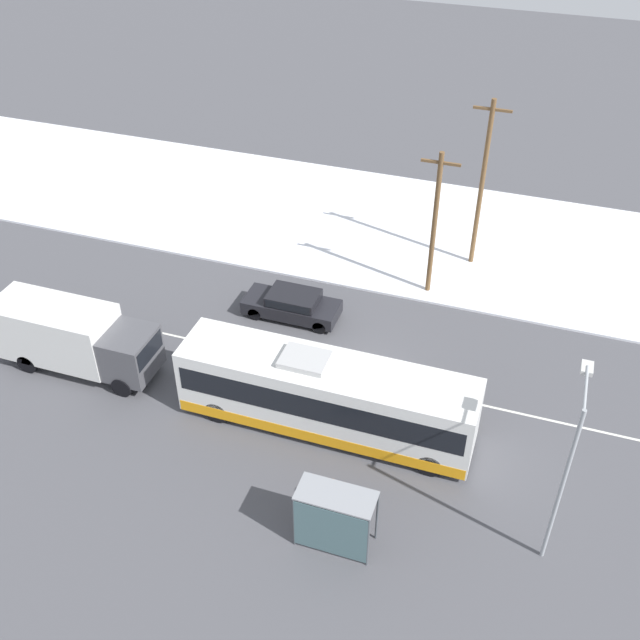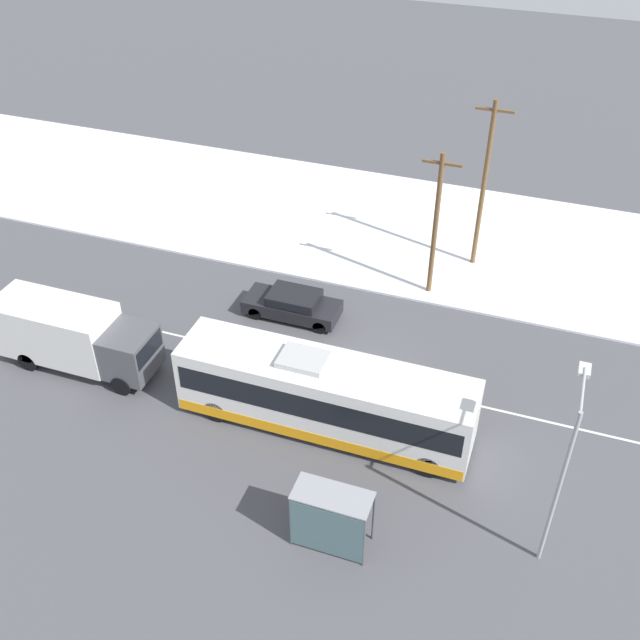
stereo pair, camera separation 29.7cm
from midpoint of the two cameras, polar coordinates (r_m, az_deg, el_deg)
ground_plane at (r=32.21m, az=3.23°, el=-4.50°), size 120.00×120.00×0.00m
snow_lot at (r=42.14m, az=8.05°, el=6.46°), size 80.00×12.56×0.12m
lane_marking_center at (r=32.21m, az=3.23°, el=-4.49°), size 60.00×0.12×0.00m
city_bus at (r=29.01m, az=0.19°, el=-5.78°), size 11.61×2.57×3.34m
box_truck at (r=33.50m, az=-18.61°, el=-1.16°), size 7.17×2.30×3.00m
sedan_car at (r=35.20m, az=-2.36°, el=1.26°), size 4.52×1.80×1.33m
pedestrian_at_stop at (r=26.66m, az=0.63°, el=-12.93°), size 0.57×0.25×1.57m
bus_shelter at (r=25.11m, az=0.67°, el=-14.70°), size 2.62×1.20×2.40m
streetlamp at (r=24.38m, az=18.08°, el=-9.83°), size 0.36×2.53×6.73m
utility_pole_roadside at (r=35.53m, az=8.48°, el=7.34°), size 1.80×0.24×7.46m
utility_pole_snowlot at (r=37.90m, az=12.02°, el=10.15°), size 1.80×0.24×8.87m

